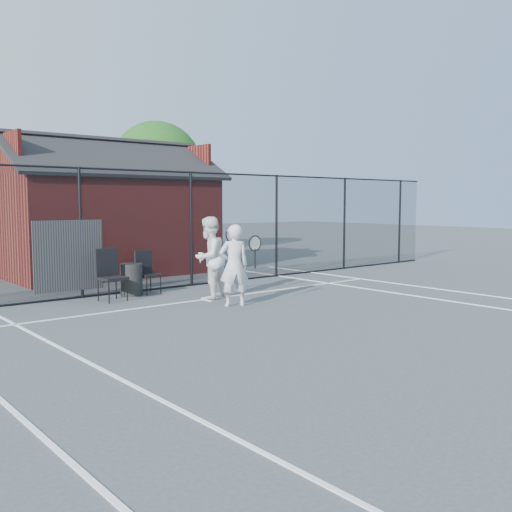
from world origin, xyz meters
TOP-DOWN VIEW (x-y plane):
  - ground at (0.00, 0.00)m, footprint 80.00×80.00m
  - court_lines at (0.00, -1.32)m, footprint 11.02×18.00m
  - fence at (-0.30, 5.00)m, footprint 22.04×3.00m
  - clubhouse at (0.50, 9.00)m, footprint 6.50×4.36m
  - tree_right at (5.50, 14.50)m, footprint 3.97×3.97m
  - player_front at (0.07, 1.96)m, footprint 0.83×0.68m
  - player_back at (0.20, 3.06)m, footprint 1.11×0.99m
  - chair_left at (-1.65, 4.17)m, footprint 0.60×0.62m
  - chair_right at (-0.50, 4.60)m, footprint 0.54×0.56m
  - waste_bin at (-0.96, 4.60)m, footprint 0.57×0.57m

SIDE VIEW (x-z plane):
  - ground at x=0.00m, z-range 0.00..0.00m
  - court_lines at x=0.00m, z-range 0.00..0.01m
  - waste_bin at x=-0.96m, z-range 0.00..0.76m
  - chair_right at x=-0.50m, z-range 0.00..1.02m
  - chair_left at x=-1.65m, z-range 0.00..1.14m
  - player_front at x=0.07m, z-range 0.00..1.74m
  - player_back at x=0.20m, z-range 0.00..1.88m
  - fence at x=-0.30m, z-range -0.05..2.95m
  - clubhouse at x=0.50m, z-range -0.49..3.70m
  - tree_right at x=5.50m, z-range 0.86..6.56m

